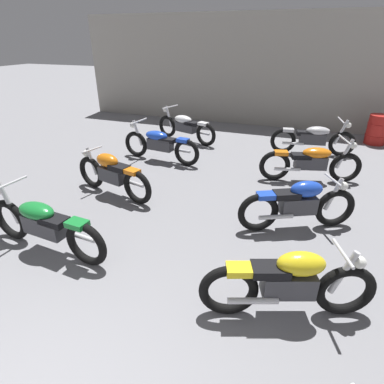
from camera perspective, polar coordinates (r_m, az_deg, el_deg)
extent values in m
cube|color=#9E998E|center=(11.49, 13.10, 20.66)|extent=(13.49, 0.24, 3.60)
torus|color=black|center=(5.57, -30.26, -4.40)|extent=(0.68, 0.16, 0.67)
torus|color=black|center=(4.53, -18.78, -9.04)|extent=(0.68, 0.16, 0.67)
cylinder|color=silver|center=(5.38, -30.50, -1.77)|extent=(0.28, 0.09, 0.66)
cube|color=#38383D|center=(4.97, -25.36, -5.54)|extent=(0.68, 0.29, 0.28)
ellipsoid|color=#197F33|center=(4.94, -26.61, -3.07)|extent=(0.62, 0.37, 0.22)
cube|color=black|center=(4.75, -23.93, -4.79)|extent=(0.42, 0.27, 0.10)
cube|color=#197F33|center=(4.43, -20.30, -5.49)|extent=(0.29, 0.22, 0.08)
cylinder|color=silver|center=(5.21, -30.88, 1.10)|extent=(0.09, 0.68, 0.04)
cylinder|color=silver|center=(4.77, -19.94, -7.58)|extent=(0.55, 0.11, 0.07)
torus|color=black|center=(6.82, -17.96, 3.48)|extent=(0.68, 0.27, 0.67)
torus|color=black|center=(5.92, -9.97, 0.84)|extent=(0.68, 0.27, 0.67)
cylinder|color=silver|center=(6.67, -17.84, 5.39)|extent=(0.25, 0.13, 0.56)
cube|color=#38383D|center=(6.31, -14.35, 3.08)|extent=(0.61, 0.37, 0.28)
ellipsoid|color=orange|center=(6.28, -15.26, 5.62)|extent=(0.57, 0.40, 0.26)
cube|color=black|center=(6.08, -13.15, 4.37)|extent=(0.45, 0.33, 0.10)
cube|color=orange|center=(5.86, -10.92, 3.72)|extent=(0.32, 0.26, 0.08)
cylinder|color=silver|center=(6.54, -17.82, 7.41)|extent=(0.15, 0.47, 0.04)
sphere|color=white|center=(6.73, -18.76, 6.71)|extent=(0.14, 0.14, 0.14)
cylinder|color=silver|center=(6.17, -10.83, 1.67)|extent=(0.55, 0.20, 0.07)
torus|color=black|center=(8.39, -10.20, 8.63)|extent=(0.68, 0.18, 0.67)
torus|color=black|center=(7.62, -0.97, 7.21)|extent=(0.68, 0.18, 0.67)
cylinder|color=silver|center=(8.26, -9.92, 10.61)|extent=(0.28, 0.10, 0.66)
cube|color=#38383D|center=(7.95, -5.83, 8.66)|extent=(0.68, 0.31, 0.28)
ellipsoid|color=blue|center=(7.94, -6.53, 10.26)|extent=(0.63, 0.38, 0.22)
cube|color=black|center=(7.80, -4.49, 9.44)|extent=(0.42, 0.28, 0.10)
cube|color=blue|center=(7.57, -1.67, 9.47)|extent=(0.30, 0.23, 0.08)
cylinder|color=silver|center=(8.14, -9.74, 12.66)|extent=(0.11, 0.68, 0.04)
sphere|color=white|center=(8.29, -10.83, 11.96)|extent=(0.14, 0.14, 0.14)
cylinder|color=silver|center=(7.85, -2.16, 7.63)|extent=(0.55, 0.13, 0.07)
torus|color=black|center=(10.03, -4.52, 11.92)|extent=(0.67, 0.31, 0.67)
torus|color=black|center=(9.10, 2.55, 10.45)|extent=(0.67, 0.31, 0.67)
cylinder|color=silver|center=(9.90, -4.24, 13.58)|extent=(0.28, 0.15, 0.66)
cube|color=#38383D|center=(9.52, -1.15, 11.82)|extent=(0.70, 0.43, 0.28)
ellipsoid|color=white|center=(9.53, -1.64, 13.19)|extent=(0.67, 0.49, 0.22)
cube|color=black|center=(9.35, -0.10, 12.43)|extent=(0.46, 0.35, 0.10)
cube|color=white|center=(9.08, 2.07, 12.38)|extent=(0.33, 0.28, 0.08)
cylinder|color=silver|center=(9.80, -4.03, 15.30)|extent=(0.25, 0.66, 0.04)
sphere|color=white|center=(9.95, -4.89, 14.75)|extent=(0.14, 0.14, 0.14)
cylinder|color=silver|center=(9.35, 1.77, 10.77)|extent=(0.54, 0.24, 0.07)
torus|color=black|center=(4.01, 26.25, -15.90)|extent=(0.67, 0.34, 0.67)
torus|color=black|center=(3.65, 6.70, -17.49)|extent=(0.67, 0.34, 0.67)
cylinder|color=silver|center=(3.82, 25.94, -13.12)|extent=(0.25, 0.15, 0.56)
cube|color=#38383D|center=(3.72, 17.19, -15.76)|extent=(0.62, 0.42, 0.28)
ellipsoid|color=yellow|center=(3.57, 19.37, -12.28)|extent=(0.58, 0.44, 0.26)
cube|color=black|center=(3.53, 14.12, -13.61)|extent=(0.46, 0.36, 0.10)
cube|color=yellow|center=(3.47, 8.66, -13.86)|extent=(0.33, 0.28, 0.08)
cylinder|color=silver|center=(3.64, 25.89, -10.02)|extent=(0.20, 0.46, 0.04)
sphere|color=white|center=(3.80, 28.30, -11.25)|extent=(0.14, 0.14, 0.14)
cylinder|color=silver|center=(3.61, 11.08, -18.97)|extent=(0.54, 0.26, 0.07)
torus|color=black|center=(5.65, 24.68, -2.69)|extent=(0.65, 0.40, 0.67)
torus|color=black|center=(5.12, 12.01, -3.70)|extent=(0.65, 0.40, 0.67)
cylinder|color=silver|center=(5.49, 24.47, -0.38)|extent=(0.25, 0.17, 0.56)
cube|color=#38383D|center=(5.30, 18.82, -2.25)|extent=(0.62, 0.47, 0.28)
ellipsoid|color=blue|center=(5.22, 20.26, 0.52)|extent=(0.59, 0.48, 0.26)
cube|color=black|center=(5.12, 16.91, -0.45)|extent=(0.47, 0.39, 0.10)
cube|color=blue|center=(5.01, 13.42, -0.65)|extent=(0.34, 0.30, 0.08)
cylinder|color=silver|center=(5.36, 24.43, 2.06)|extent=(0.25, 0.44, 0.04)
sphere|color=white|center=(5.51, 26.00, 0.99)|extent=(0.14, 0.14, 0.14)
cylinder|color=silver|center=(5.10, 15.10, -4.42)|extent=(0.52, 0.31, 0.07)
torus|color=black|center=(7.49, 26.25, 4.01)|extent=(0.67, 0.29, 0.67)
torus|color=black|center=(7.06, 14.89, 4.67)|extent=(0.67, 0.29, 0.67)
cylinder|color=silver|center=(7.36, 26.15, 6.27)|extent=(0.28, 0.14, 0.66)
cube|color=#38383D|center=(7.20, 20.87, 5.09)|extent=(0.70, 0.41, 0.28)
ellipsoid|color=orange|center=(7.16, 21.92, 6.67)|extent=(0.67, 0.47, 0.22)
cube|color=black|center=(7.09, 19.34, 6.24)|extent=(0.45, 0.34, 0.10)
cube|color=orange|center=(6.98, 15.98, 6.91)|extent=(0.32, 0.27, 0.08)
cylinder|color=silver|center=(7.25, 26.20, 8.59)|extent=(0.22, 0.66, 0.04)
sphere|color=white|center=(7.35, 27.47, 7.57)|extent=(0.14, 0.14, 0.14)
cylinder|color=silver|center=(7.00, 17.05, 4.02)|extent=(0.55, 0.22, 0.07)
torus|color=black|center=(9.16, 25.74, 7.92)|extent=(0.68, 0.22, 0.67)
torus|color=black|center=(8.89, 16.31, 9.00)|extent=(0.68, 0.22, 0.67)
cylinder|color=silver|center=(9.06, 25.63, 9.83)|extent=(0.28, 0.11, 0.66)
cube|color=#38383D|center=(8.97, 21.21, 9.09)|extent=(0.69, 0.34, 0.28)
ellipsoid|color=#B7B7BC|center=(8.93, 22.08, 10.35)|extent=(0.64, 0.41, 0.22)
cube|color=black|center=(8.89, 19.95, 10.10)|extent=(0.43, 0.30, 0.10)
cube|color=#B7B7BC|center=(8.82, 17.22, 10.78)|extent=(0.31, 0.24, 0.08)
cylinder|color=silver|center=(8.97, 25.65, 11.76)|extent=(0.15, 0.68, 0.04)
sphere|color=white|center=(9.05, 26.74, 10.86)|extent=(0.14, 0.14, 0.14)
cylinder|color=silver|center=(8.80, 17.98, 8.46)|extent=(0.55, 0.16, 0.07)
cylinder|color=red|center=(10.74, 30.79, 9.79)|extent=(0.56, 0.56, 0.85)
torus|color=red|center=(10.71, 31.00, 10.65)|extent=(0.59, 0.59, 0.03)
torus|color=red|center=(10.78, 30.58, 8.93)|extent=(0.59, 0.59, 0.03)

